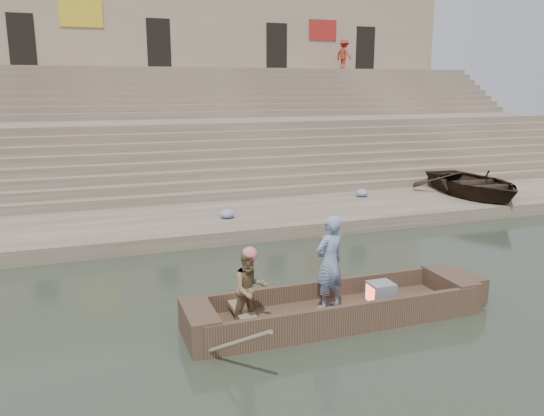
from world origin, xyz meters
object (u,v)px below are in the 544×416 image
beached_rowboat (474,183)px  pedestrian (344,55)px  television (380,293)px  rowing_man (250,289)px  main_rowboat (334,315)px  standing_man (329,263)px

beached_rowboat → pedestrian: (2.20, 14.91, 5.23)m
pedestrian → television: bearing=137.4°
beached_rowboat → rowing_man: bearing=-141.6°
television → main_rowboat: bearing=180.0°
main_rowboat → standing_man: (-0.08, 0.10, 1.00)m
television → rowing_man: bearing=-176.4°
standing_man → beached_rowboat: (9.02, 7.01, -0.25)m
television → pedestrian: pedestrian is taller
main_rowboat → pedestrian: bearing=63.2°
rowing_man → pedestrian: 26.15m
beached_rowboat → pedestrian: bearing=85.6°
main_rowboat → television: bearing=0.0°
main_rowboat → rowing_man: (-1.69, -0.17, 0.79)m
beached_rowboat → main_rowboat: bearing=-137.5°
television → beached_rowboat: (7.98, 7.11, 0.44)m
standing_man → television: (1.04, -0.10, -0.69)m
beached_rowboat → pedestrian: size_ratio=2.52×
beached_rowboat → television: bearing=-134.3°
main_rowboat → standing_man: size_ratio=2.81×
rowing_man → pedestrian: size_ratio=0.76×
main_rowboat → rowing_man: size_ratio=3.67×
rowing_man → standing_man: bearing=2.6°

